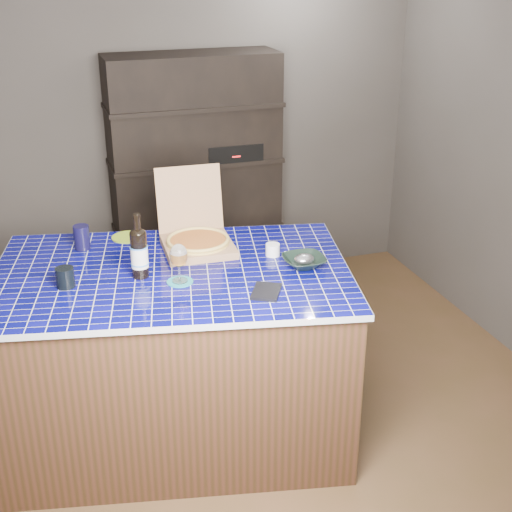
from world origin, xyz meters
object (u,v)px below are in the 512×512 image
object	(u,v)px
pizza_box	(197,239)
mead_bottle	(139,252)
wine_glass	(179,256)
bowl	(304,261)
dvd_case	(266,291)
kitchen_island	(176,354)

from	to	relation	value
pizza_box	mead_bottle	bearing A→B (deg)	-141.35
wine_glass	bowl	world-z (taller)	wine_glass
mead_bottle	dvd_case	distance (m)	0.66
dvd_case	wine_glass	bearing A→B (deg)	175.35
mead_bottle	dvd_case	size ratio (longest dim) A/B	1.87
kitchen_island	mead_bottle	world-z (taller)	mead_bottle
kitchen_island	wine_glass	xyz separation A→B (m)	(0.01, -0.14, 0.63)
kitchen_island	bowl	bearing A→B (deg)	-1.48
wine_glass	mead_bottle	bearing A→B (deg)	143.46
pizza_box	dvd_case	world-z (taller)	pizza_box
wine_glass	dvd_case	xyz separation A→B (m)	(0.36, -0.24, -0.13)
kitchen_island	wine_glass	distance (m)	0.64
pizza_box	wine_glass	xyz separation A→B (m)	(-0.18, -0.38, 0.08)
pizza_box	mead_bottle	xyz separation A→B (m)	(-0.35, -0.25, 0.07)
wine_glass	dvd_case	bearing A→B (deg)	-33.49
dvd_case	bowl	bearing A→B (deg)	67.48
kitchen_island	bowl	xyz separation A→B (m)	(0.65, -0.16, 0.51)
kitchen_island	bowl	world-z (taller)	bowl
mead_bottle	wine_glass	xyz separation A→B (m)	(0.17, -0.13, 0.01)
mead_bottle	pizza_box	bearing A→B (deg)	35.91
kitchen_island	dvd_case	xyz separation A→B (m)	(0.37, -0.38, 0.50)
mead_bottle	dvd_case	xyz separation A→B (m)	(0.53, -0.36, -0.12)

